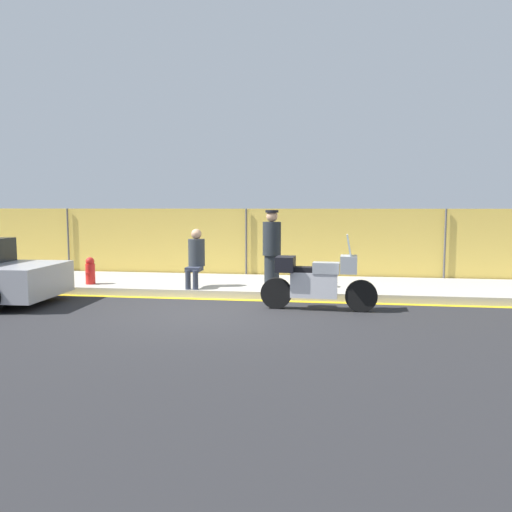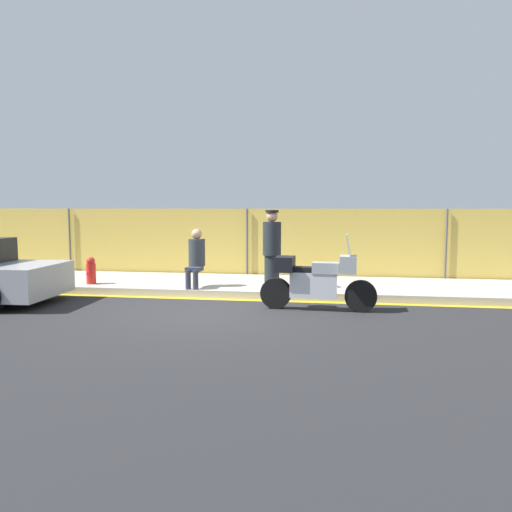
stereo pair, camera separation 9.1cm
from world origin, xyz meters
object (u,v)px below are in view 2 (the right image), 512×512
(officer_standing, at_px, (272,249))
(person_seated_on_curb, at_px, (196,255))
(motorcycle, at_px, (316,280))
(fire_hydrant, at_px, (91,271))

(officer_standing, relative_size, person_seated_on_curb, 1.32)
(officer_standing, distance_m, person_seated_on_curb, 1.79)
(motorcycle, xyz_separation_m, officer_standing, (-1.07, 1.48, 0.48))
(motorcycle, distance_m, person_seated_on_curb, 3.19)
(officer_standing, xyz_separation_m, person_seated_on_curb, (-1.78, -0.08, -0.16))
(motorcycle, bearing_deg, officer_standing, 128.60)
(officer_standing, bearing_deg, fire_hydrant, -179.59)
(motorcycle, height_order, fire_hydrant, motorcycle)
(motorcycle, relative_size, officer_standing, 1.28)
(person_seated_on_curb, bearing_deg, motorcycle, -26.15)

